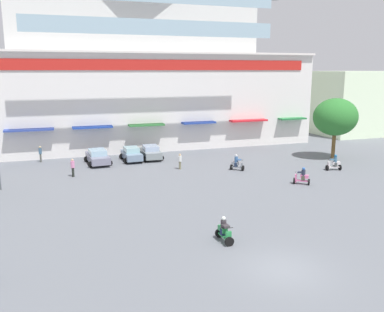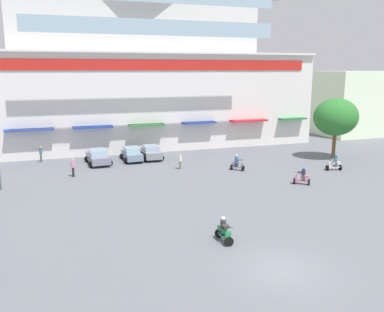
{
  "view_description": "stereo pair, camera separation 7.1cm",
  "coord_description": "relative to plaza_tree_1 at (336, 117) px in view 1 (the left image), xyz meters",
  "views": [
    {
      "loc": [
        -9.98,
        -15.9,
        9.44
      ],
      "look_at": [
        -0.01,
        13.72,
        2.87
      ],
      "focal_mm": 38.43,
      "sensor_mm": 36.0,
      "label": 1
    },
    {
      "loc": [
        -9.91,
        -15.92,
        9.44
      ],
      "look_at": [
        -0.01,
        13.72,
        2.87
      ],
      "focal_mm": 38.43,
      "sensor_mm": 36.0,
      "label": 2
    }
  ],
  "objects": [
    {
      "name": "pedestrian_1",
      "position": [
        -27.01,
        1.03,
        -3.59
      ],
      "size": [
        0.46,
        0.46,
        1.66
      ],
      "color": "black",
      "rests_on": "ground"
    },
    {
      "name": "pedestrian_0",
      "position": [
        -17.06,
        0.73,
        -3.67
      ],
      "size": [
        0.49,
        0.49,
        1.53
      ],
      "color": "#747052",
      "rests_on": "ground"
    },
    {
      "name": "parked_car_0",
      "position": [
        -24.35,
        5.62,
        -3.78
      ],
      "size": [
        2.63,
        4.53,
        1.5
      ],
      "color": "slate",
      "rests_on": "ground"
    },
    {
      "name": "pedestrian_2",
      "position": [
        -29.91,
        8.34,
        -3.55
      ],
      "size": [
        0.41,
        0.41,
        1.7
      ],
      "color": "#4F524B",
      "rests_on": "ground"
    },
    {
      "name": "ground_plane",
      "position": [
        -18.31,
        -7.39,
        -4.53
      ],
      "size": [
        128.0,
        128.0,
        0.0
      ],
      "primitive_type": "plane",
      "color": "slate"
    },
    {
      "name": "plaza_tree_1",
      "position": [
        0.0,
        0.0,
        0.0
      ],
      "size": [
        4.84,
        4.24,
        6.53
      ],
      "color": "brown",
      "rests_on": "ground"
    },
    {
      "name": "parked_car_1",
      "position": [
        -20.8,
        5.97,
        -3.79
      ],
      "size": [
        2.3,
        3.85,
        1.47
      ],
      "color": "slate",
      "rests_on": "ground"
    },
    {
      "name": "parked_car_2",
      "position": [
        -18.66,
        6.29,
        -3.79
      ],
      "size": [
        2.44,
        4.17,
        1.45
      ],
      "color": "gray",
      "rests_on": "ground"
    },
    {
      "name": "scooter_rider_0",
      "position": [
        -12.0,
        -1.4,
        -3.9
      ],
      "size": [
        1.32,
        1.26,
        1.55
      ],
      "color": "black",
      "rests_on": "ground"
    },
    {
      "name": "flank_building_right",
      "position": [
        14.61,
        15.51,
        0.1
      ],
      "size": [
        12.17,
        11.81,
        9.25
      ],
      "color": "#DFF4CC",
      "rests_on": "ground"
    },
    {
      "name": "scooter_rider_3",
      "position": [
        -8.92,
        -7.68,
        -3.91
      ],
      "size": [
        1.38,
        1.22,
        1.48
      ],
      "color": "black",
      "rests_on": "ground"
    },
    {
      "name": "scooter_rider_5",
      "position": [
        -3.2,
        -4.39,
        -3.9
      ],
      "size": [
        1.51,
        0.82,
        1.55
      ],
      "color": "black",
      "rests_on": "ground"
    },
    {
      "name": "colonial_building",
      "position": [
        -18.31,
        16.22,
        4.72
      ],
      "size": [
        43.46,
        18.18,
        21.08
      ],
      "color": "silver",
      "rests_on": "ground"
    },
    {
      "name": "scooter_rider_2",
      "position": [
        -19.7,
        -16.43,
        -3.93
      ],
      "size": [
        0.58,
        1.45,
        1.45
      ],
      "color": "black",
      "rests_on": "ground"
    }
  ]
}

